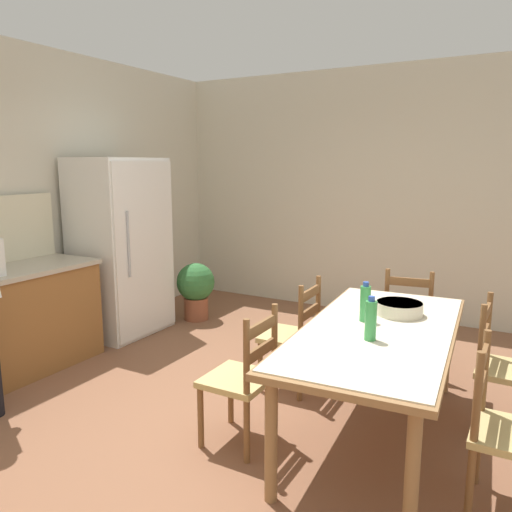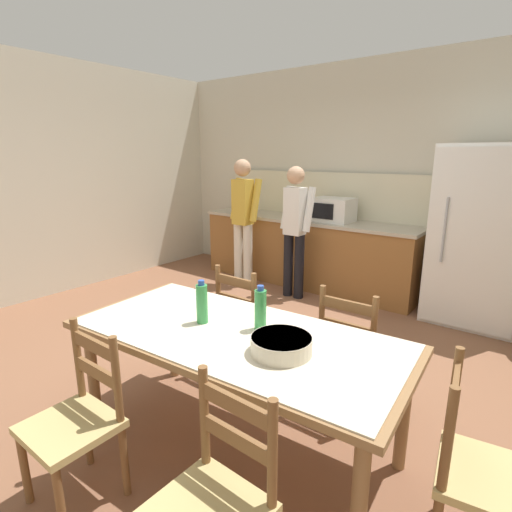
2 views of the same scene
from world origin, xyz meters
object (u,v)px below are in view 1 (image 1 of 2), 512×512
object	(u,v)px
chair_side_near_right	(503,368)
chair_side_near_left	(505,432)
chair_side_far_right	(294,336)
chair_head_end	(408,319)
bottle_near_centre	(371,320)
refrigerator	(121,247)
bottle_off_centre	(365,303)
dining_table	(378,339)
potted_plant	(196,287)
serving_bowl	(399,308)
chair_side_far_left	(243,379)

from	to	relation	value
chair_side_near_right	chair_side_near_left	world-z (taller)	same
chair_side_far_right	chair_head_end	bearing A→B (deg)	140.56
bottle_near_centre	chair_side_near_right	distance (m)	1.12
refrigerator	chair_side_far_right	size ratio (longest dim) A/B	2.04
chair_side_far_right	bottle_off_centre	bearing A→B (deg)	63.94
dining_table	bottle_off_centre	distance (m)	0.25
dining_table	chair_side_near_right	xyz separation A→B (m)	(0.50, -0.72, -0.24)
chair_side_near_left	potted_plant	xyz separation A→B (m)	(1.89, 3.33, -0.06)
chair_head_end	chair_side_near_right	world-z (taller)	same
bottle_off_centre	serving_bowl	distance (m)	0.32
serving_bowl	chair_side_far_right	world-z (taller)	chair_side_far_right
chair_side_near_right	chair_side_far_right	bearing A→B (deg)	95.50
serving_bowl	chair_side_near_left	xyz separation A→B (m)	(-0.75, -0.74, -0.36)
bottle_off_centre	chair_side_far_right	world-z (taller)	bottle_off_centre
dining_table	chair_side_near_left	size ratio (longest dim) A/B	2.25
dining_table	bottle_off_centre	size ratio (longest dim) A/B	7.59
bottle_near_centre	chair_side_far_right	distance (m)	1.11
dining_table	chair_side_far_left	size ratio (longest dim) A/B	2.25
chair_side_far_right	potted_plant	xyz separation A→B (m)	(1.11, 1.77, -0.06)
chair_head_end	refrigerator	bearing A→B (deg)	1.62
chair_side_far_left	refrigerator	bearing A→B (deg)	-119.51
dining_table	bottle_near_centre	bearing A→B (deg)	-176.15
chair_side_far_left	potted_plant	world-z (taller)	chair_side_far_left
potted_plant	bottle_off_centre	bearing A→B (deg)	-120.12
bottle_near_centre	chair_side_near_right	size ratio (longest dim) A/B	0.30
chair_head_end	potted_plant	size ratio (longest dim) A/B	1.36
dining_table	chair_side_far_right	bearing A→B (deg)	63.18
bottle_near_centre	serving_bowl	distance (m)	0.61
bottle_off_centre	potted_plant	distance (m)	2.85
bottle_near_centre	chair_side_far_right	bearing A→B (deg)	51.12
chair_side_near_right	chair_side_near_left	xyz separation A→B (m)	(-0.90, -0.06, 0.00)
bottle_near_centre	chair_head_end	xyz separation A→B (m)	(1.53, 0.10, -0.44)
chair_side_near_right	chair_side_far_right	xyz separation A→B (m)	(-0.11, 1.50, 0.00)
dining_table	potted_plant	xyz separation A→B (m)	(1.50, 2.55, -0.29)
dining_table	bottle_near_centre	xyz separation A→B (m)	(-0.25, -0.02, 0.20)
chair_side_near_right	chair_side_near_left	distance (m)	0.90
chair_side_near_right	potted_plant	distance (m)	3.42
dining_table	chair_side_near_right	size ratio (longest dim) A/B	2.25
chair_side_far_left	bottle_near_centre	bearing A→B (deg)	108.79
bottle_near_centre	chair_side_far_left	size ratio (longest dim) A/B	0.30
dining_table	potted_plant	distance (m)	2.97
bottle_near_centre	chair_head_end	bearing A→B (deg)	3.73
dining_table	bottle_near_centre	size ratio (longest dim) A/B	7.59
chair_side_far_right	potted_plant	distance (m)	2.09
chair_side_near_right	potted_plant	world-z (taller)	chair_side_near_right
refrigerator	potted_plant	xyz separation A→B (m)	(0.73, -0.43, -0.54)
chair_head_end	chair_side_near_right	distance (m)	1.12
dining_table	chair_side_far_right	xyz separation A→B (m)	(0.39, 0.78, -0.24)
refrigerator	bottle_near_centre	xyz separation A→B (m)	(-1.02, -2.99, -0.05)
dining_table	serving_bowl	size ratio (longest dim) A/B	6.40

